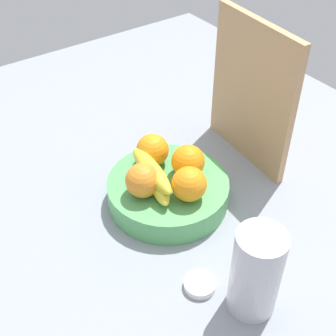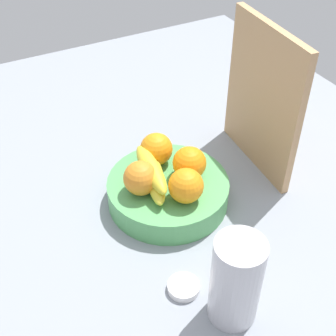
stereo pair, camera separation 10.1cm
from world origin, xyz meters
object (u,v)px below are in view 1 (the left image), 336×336
(orange_center, at_px, (143,180))
(banana_bunch, at_px, (154,175))
(fruit_bowl, at_px, (168,191))
(jar_lid, at_px, (200,284))
(cutting_board, at_px, (252,93))
(thermos_tumbler, at_px, (256,273))
(orange_front_left, at_px, (188,161))
(orange_front_right, at_px, (152,150))
(orange_back_left, at_px, (189,184))

(orange_center, relative_size, banana_bunch, 0.42)
(fruit_bowl, relative_size, jar_lid, 4.43)
(cutting_board, height_order, thermos_tumbler, cutting_board)
(orange_front_left, xyz_separation_m, orange_front_right, (-0.08, -0.04, 0.00))
(orange_back_left, height_order, thermos_tumbler, thermos_tumbler)
(orange_center, xyz_separation_m, thermos_tumbler, (0.31, 0.03, -0.00))
(orange_front_left, distance_m, orange_front_right, 0.09)
(banana_bunch, xyz_separation_m, thermos_tumbler, (0.32, -0.00, 0.00))
(fruit_bowl, distance_m, orange_front_left, 0.09)
(orange_front_left, xyz_separation_m, jar_lid, (0.23, -0.14, -0.09))
(orange_front_right, bearing_deg, fruit_bowl, -7.00)
(fruit_bowl, bearing_deg, orange_center, -89.84)
(orange_center, height_order, thermos_tumbler, thermos_tumbler)
(thermos_tumbler, bearing_deg, jar_lid, -147.20)
(orange_back_left, bearing_deg, thermos_tumbler, -9.63)
(banana_bunch, distance_m, cutting_board, 0.31)
(orange_front_left, height_order, orange_back_left, same)
(orange_center, bearing_deg, fruit_bowl, 90.16)
(banana_bunch, distance_m, jar_lid, 0.26)
(orange_front_left, distance_m, banana_bunch, 0.09)
(thermos_tumbler, height_order, jar_lid, thermos_tumbler)
(orange_back_left, xyz_separation_m, banana_bunch, (-0.08, -0.04, -0.01))
(fruit_bowl, xyz_separation_m, thermos_tumbler, (0.31, -0.03, 0.06))
(orange_front_left, height_order, jar_lid, orange_front_left)
(orange_front_right, height_order, orange_back_left, same)
(fruit_bowl, xyz_separation_m, orange_front_left, (0.01, 0.05, 0.07))
(orange_front_right, height_order, banana_bunch, orange_front_right)
(cutting_board, bearing_deg, orange_front_right, -94.98)
(orange_front_right, distance_m, cutting_board, 0.27)
(orange_front_left, relative_size, orange_front_right, 1.00)
(orange_front_left, relative_size, thermos_tumbler, 0.41)
(orange_front_left, xyz_separation_m, banana_bunch, (-0.01, -0.08, -0.01))
(jar_lid, bearing_deg, orange_center, 174.42)
(orange_front_left, bearing_deg, banana_bunch, -99.19)
(fruit_bowl, relative_size, cutting_board, 0.77)
(orange_front_right, xyz_separation_m, thermos_tumbler, (0.39, -0.04, -0.00))
(banana_bunch, xyz_separation_m, jar_lid, (0.24, -0.06, -0.08))
(orange_front_left, height_order, cutting_board, cutting_board)
(thermos_tumbler, bearing_deg, cutting_board, 138.96)
(cutting_board, distance_m, jar_lid, 0.47)
(thermos_tumbler, bearing_deg, orange_front_right, 173.56)
(banana_bunch, bearing_deg, thermos_tumbler, -0.37)
(orange_front_left, bearing_deg, fruit_bowl, -96.06)
(fruit_bowl, relative_size, orange_back_left, 3.64)
(orange_front_right, bearing_deg, cutting_board, 80.58)
(orange_front_right, height_order, thermos_tumbler, thermos_tumbler)
(fruit_bowl, height_order, orange_front_right, orange_front_right)
(orange_front_right, relative_size, orange_center, 1.00)
(orange_center, bearing_deg, orange_back_left, 47.79)
(orange_front_left, relative_size, jar_lid, 1.22)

